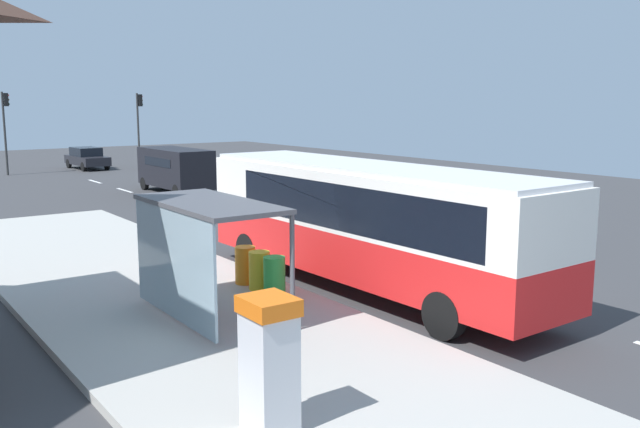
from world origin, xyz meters
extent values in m
cube|color=#38383A|center=(0.00, 14.00, -0.02)|extent=(56.00, 92.00, 0.04)
cube|color=#ADAAA3|center=(-6.40, 2.00, 0.09)|extent=(6.20, 30.00, 0.18)
cube|color=silver|center=(0.25, -1.00, 0.01)|extent=(0.16, 2.20, 0.01)
cube|color=silver|center=(0.25, 4.00, 0.01)|extent=(0.16, 2.20, 0.01)
cube|color=silver|center=(0.25, 9.00, 0.01)|extent=(0.16, 2.20, 0.01)
cube|color=silver|center=(0.25, 14.00, 0.01)|extent=(0.16, 2.20, 0.01)
cube|color=silver|center=(0.25, 19.00, 0.01)|extent=(0.16, 2.20, 0.01)
cube|color=silver|center=(0.25, 24.00, 0.01)|extent=(0.16, 2.20, 0.01)
cube|color=silver|center=(0.25, 29.00, 0.01)|extent=(0.16, 2.20, 0.01)
cube|color=red|center=(-1.70, 1.20, 1.07)|extent=(2.74, 11.05, 1.15)
cube|color=silver|center=(-1.70, 1.20, 2.38)|extent=(2.74, 11.05, 1.45)
cube|color=silver|center=(-1.70, 1.20, 3.15)|extent=(2.61, 10.83, 0.12)
cube|color=black|center=(-1.82, 6.65, 2.30)|extent=(2.30, 0.17, 1.22)
cube|color=black|center=(-2.90, 0.67, 2.30)|extent=(0.27, 8.58, 1.10)
cylinder|color=black|center=(-2.92, 5.07, 0.50)|extent=(0.30, 1.01, 1.00)
cylinder|color=black|center=(-0.66, 5.12, 0.50)|extent=(0.30, 1.01, 1.00)
cylinder|color=black|center=(-2.75, -2.53, 0.50)|extent=(0.30, 1.01, 1.00)
cylinder|color=black|center=(-0.49, -2.48, 0.50)|extent=(0.30, 1.01, 1.00)
cube|color=black|center=(2.20, 21.69, 1.32)|extent=(2.15, 5.26, 1.96)
cube|color=black|center=(2.20, 21.69, 1.66)|extent=(2.13, 3.18, 0.44)
cylinder|color=black|center=(3.16, 19.72, 0.34)|extent=(0.24, 0.69, 0.68)
cylinder|color=black|center=(1.36, 19.66, 0.34)|extent=(0.24, 0.69, 0.68)
cylinder|color=black|center=(3.04, 23.71, 0.34)|extent=(0.24, 0.69, 0.68)
cylinder|color=black|center=(1.24, 23.66, 0.34)|extent=(0.24, 0.69, 0.68)
cube|color=black|center=(2.30, 37.05, 0.62)|extent=(2.00, 4.48, 0.60)
cube|color=black|center=(2.29, 37.25, 1.22)|extent=(1.69, 2.45, 0.60)
cylinder|color=black|center=(3.19, 35.59, 0.32)|extent=(0.23, 0.65, 0.64)
cylinder|color=black|center=(1.55, 35.51, 0.32)|extent=(0.23, 0.65, 0.64)
cylinder|color=black|center=(3.05, 38.59, 0.32)|extent=(0.23, 0.65, 0.64)
cylinder|color=black|center=(1.41, 38.51, 0.32)|extent=(0.23, 0.65, 0.64)
cube|color=silver|center=(-7.82, -4.09, 1.03)|extent=(0.60, 0.70, 1.70)
cube|color=orange|center=(-7.82, -4.09, 2.00)|extent=(0.66, 0.76, 0.24)
cube|color=black|center=(-7.51, -4.09, 1.30)|extent=(0.03, 0.36, 0.44)
cylinder|color=green|center=(-4.20, 1.60, 0.66)|extent=(0.52, 0.52, 0.95)
cylinder|color=yellow|center=(-4.20, 2.30, 0.66)|extent=(0.52, 0.52, 0.95)
cylinder|color=orange|center=(-4.20, 3.00, 0.66)|extent=(0.52, 0.52, 0.95)
cylinder|color=#2D2D2D|center=(5.40, 35.13, 2.65)|extent=(0.14, 0.14, 5.30)
cube|color=black|center=(5.62, 35.13, 4.80)|extent=(0.24, 0.28, 0.84)
sphere|color=red|center=(5.74, 35.13, 5.08)|extent=(0.16, 0.16, 0.16)
sphere|color=#3C2C03|center=(5.74, 35.13, 4.80)|extent=(0.16, 0.16, 0.16)
sphere|color=black|center=(5.74, 35.13, 4.52)|extent=(0.16, 0.16, 0.16)
cylinder|color=#2D2D2D|center=(-3.20, 35.93, 2.67)|extent=(0.14, 0.14, 5.35)
cube|color=black|center=(-2.98, 35.93, 4.85)|extent=(0.24, 0.28, 0.84)
sphere|color=red|center=(-2.86, 35.93, 5.13)|extent=(0.16, 0.16, 0.16)
sphere|color=#3C2C03|center=(-2.86, 35.93, 4.85)|extent=(0.16, 0.16, 0.16)
sphere|color=black|center=(-2.86, 35.93, 4.57)|extent=(0.16, 0.16, 0.16)
cube|color=#4C4C51|center=(-6.10, 1.13, 2.63)|extent=(1.80, 4.00, 0.10)
cube|color=#8CA5B2|center=(-6.95, 1.13, 1.43)|extent=(0.06, 3.80, 2.30)
cylinder|color=#4C4C51|center=(-5.25, -0.77, 1.40)|extent=(0.10, 0.10, 2.44)
cylinder|color=#4C4C51|center=(-5.25, 3.03, 1.40)|extent=(0.10, 0.10, 2.44)
camera|label=1|loc=(-12.53, -11.86, 4.78)|focal=38.43mm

